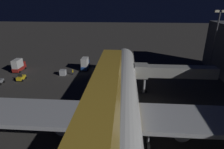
{
  "coord_description": "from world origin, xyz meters",
  "views": [
    {
      "loc": [
        -0.37,
        36.84,
        21.48
      ],
      "look_at": [
        3.0,
        -8.31,
        3.5
      ],
      "focal_mm": 30.32,
      "sensor_mm": 36.0,
      "label": 1
    }
  ],
  "objects_px": {
    "baggage_container_near_belt": "(101,69)",
    "ground_crew_marshaller_fwd": "(73,72)",
    "jet_bridge": "(168,72)",
    "traffic_cone_nose_starboard": "(117,72)",
    "apron_floodlight_mast": "(215,40)",
    "cargo_truck_aft": "(18,65)",
    "ops_van": "(85,64)",
    "traffic_cone_nose_port": "(131,73)",
    "baggage_container_mid_row": "(63,72)",
    "ground_crew_near_nose_gear": "(108,68)",
    "baggage_tug_lead": "(21,78)",
    "ground_crew_under_port_wing": "(116,69)",
    "airliner_at_gate": "(122,108)"
  },
  "relations": [
    {
      "from": "apron_floodlight_mast",
      "to": "ground_crew_under_port_wing",
      "type": "distance_m",
      "value": 29.97
    },
    {
      "from": "apron_floodlight_mast",
      "to": "ops_van",
      "type": "xyz_separation_m",
      "value": [
        38.29,
        -2.53,
        -8.91
      ]
    },
    {
      "from": "airliner_at_gate",
      "to": "baggage_container_mid_row",
      "type": "bearing_deg",
      "value": -55.22
    },
    {
      "from": "cargo_truck_aft",
      "to": "jet_bridge",
      "type": "bearing_deg",
      "value": 164.49
    },
    {
      "from": "jet_bridge",
      "to": "baggage_tug_lead",
      "type": "distance_m",
      "value": 40.24
    },
    {
      "from": "ground_crew_near_nose_gear",
      "to": "ground_crew_under_port_wing",
      "type": "bearing_deg",
      "value": 173.37
    },
    {
      "from": "baggage_container_mid_row",
      "to": "ground_crew_marshaller_fwd",
      "type": "distance_m",
      "value": 2.95
    },
    {
      "from": "apron_floodlight_mast",
      "to": "cargo_truck_aft",
      "type": "distance_m",
      "value": 59.86
    },
    {
      "from": "ops_van",
      "to": "ground_crew_near_nose_gear",
      "type": "xyz_separation_m",
      "value": [
        -7.69,
        0.91,
        -1.03
      ]
    },
    {
      "from": "ops_van",
      "to": "traffic_cone_nose_port",
      "type": "relative_size",
      "value": 8.93
    },
    {
      "from": "ops_van",
      "to": "traffic_cone_nose_starboard",
      "type": "height_order",
      "value": "ops_van"
    },
    {
      "from": "baggage_container_mid_row",
      "to": "traffic_cone_nose_port",
      "type": "relative_size",
      "value": 3.14
    },
    {
      "from": "apron_floodlight_mast",
      "to": "ground_crew_marshaller_fwd",
      "type": "distance_m",
      "value": 42.39
    },
    {
      "from": "airliner_at_gate",
      "to": "ground_crew_under_port_wing",
      "type": "xyz_separation_m",
      "value": [
        2.72,
        -31.13,
        -4.73
      ]
    },
    {
      "from": "ground_crew_near_nose_gear",
      "to": "traffic_cone_nose_port",
      "type": "height_order",
      "value": "ground_crew_near_nose_gear"
    },
    {
      "from": "ops_van",
      "to": "ground_crew_under_port_wing",
      "type": "bearing_deg",
      "value": 173.29
    },
    {
      "from": "baggage_container_mid_row",
      "to": "traffic_cone_nose_port",
      "type": "height_order",
      "value": "baggage_container_mid_row"
    },
    {
      "from": "jet_bridge",
      "to": "traffic_cone_nose_port",
      "type": "distance_m",
      "value": 16.07
    },
    {
      "from": "traffic_cone_nose_starboard",
      "to": "traffic_cone_nose_port",
      "type": "bearing_deg",
      "value": 180.0
    },
    {
      "from": "baggage_tug_lead",
      "to": "ground_crew_near_nose_gear",
      "type": "height_order",
      "value": "baggage_tug_lead"
    },
    {
      "from": "jet_bridge",
      "to": "traffic_cone_nose_starboard",
      "type": "distance_m",
      "value": 18.72
    },
    {
      "from": "jet_bridge",
      "to": "traffic_cone_nose_port",
      "type": "relative_size",
      "value": 34.81
    },
    {
      "from": "baggage_container_mid_row",
      "to": "baggage_container_near_belt",
      "type": "bearing_deg",
      "value": -160.21
    },
    {
      "from": "cargo_truck_aft",
      "to": "baggage_container_near_belt",
      "type": "relative_size",
      "value": 3.0
    },
    {
      "from": "baggage_tug_lead",
      "to": "ground_crew_near_nose_gear",
      "type": "relative_size",
      "value": 1.58
    },
    {
      "from": "cargo_truck_aft",
      "to": "ground_crew_marshaller_fwd",
      "type": "relative_size",
      "value": 2.97
    },
    {
      "from": "cargo_truck_aft",
      "to": "ground_crew_under_port_wing",
      "type": "xyz_separation_m",
      "value": [
        -30.96,
        -2.11,
        -1.07
      ]
    },
    {
      "from": "baggage_container_near_belt",
      "to": "ground_crew_marshaller_fwd",
      "type": "relative_size",
      "value": 0.99
    },
    {
      "from": "baggage_container_mid_row",
      "to": "ground_crew_near_nose_gear",
      "type": "distance_m",
      "value": 14.24
    },
    {
      "from": "apron_floodlight_mast",
      "to": "airliner_at_gate",
      "type": "bearing_deg",
      "value": 49.43
    },
    {
      "from": "cargo_truck_aft",
      "to": "baggage_container_mid_row",
      "type": "bearing_deg",
      "value": 171.27
    },
    {
      "from": "traffic_cone_nose_port",
      "to": "baggage_container_mid_row",
      "type": "bearing_deg",
      "value": 7.52
    },
    {
      "from": "jet_bridge",
      "to": "cargo_truck_aft",
      "type": "distance_m",
      "value": 45.97
    },
    {
      "from": "apron_floodlight_mast",
      "to": "cargo_truck_aft",
      "type": "height_order",
      "value": "apron_floodlight_mast"
    },
    {
      "from": "cargo_truck_aft",
      "to": "baggage_container_near_belt",
      "type": "height_order",
      "value": "cargo_truck_aft"
    },
    {
      "from": "apron_floodlight_mast",
      "to": "traffic_cone_nose_starboard",
      "type": "distance_m",
      "value": 29.67
    },
    {
      "from": "baggage_container_near_belt",
      "to": "traffic_cone_nose_starboard",
      "type": "bearing_deg",
      "value": 166.42
    },
    {
      "from": "ground_crew_marshaller_fwd",
      "to": "traffic_cone_nose_port",
      "type": "xyz_separation_m",
      "value": [
        -17.82,
        -2.35,
        -0.68
      ]
    },
    {
      "from": "jet_bridge",
      "to": "apron_floodlight_mast",
      "type": "bearing_deg",
      "value": -139.12
    },
    {
      "from": "airliner_at_gate",
      "to": "traffic_cone_nose_port",
      "type": "bearing_deg",
      "value": -94.27
    },
    {
      "from": "ground_crew_near_nose_gear",
      "to": "ground_crew_marshaller_fwd",
      "type": "bearing_deg",
      "value": 22.33
    },
    {
      "from": "baggage_container_near_belt",
      "to": "ground_crew_marshaller_fwd",
      "type": "distance_m",
      "value": 8.96
    },
    {
      "from": "jet_bridge",
      "to": "ops_van",
      "type": "height_order",
      "value": "jet_bridge"
    },
    {
      "from": "baggage_tug_lead",
      "to": "jet_bridge",
      "type": "bearing_deg",
      "value": 172.71
    },
    {
      "from": "jet_bridge",
      "to": "traffic_cone_nose_starboard",
      "type": "bearing_deg",
      "value": -45.0
    },
    {
      "from": "baggage_tug_lead",
      "to": "airliner_at_gate",
      "type": "bearing_deg",
      "value": 143.16
    },
    {
      "from": "ground_crew_under_port_wing",
      "to": "ground_crew_near_nose_gear",
      "type": "bearing_deg",
      "value": -6.63
    },
    {
      "from": "apron_floodlight_mast",
      "to": "ground_crew_marshaller_fwd",
      "type": "bearing_deg",
      "value": 3.75
    },
    {
      "from": "ground_crew_near_nose_gear",
      "to": "ground_crew_under_port_wing",
      "type": "distance_m",
      "value": 2.4
    },
    {
      "from": "ground_crew_marshaller_fwd",
      "to": "baggage_container_mid_row",
      "type": "bearing_deg",
      "value": 7.54
    }
  ]
}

